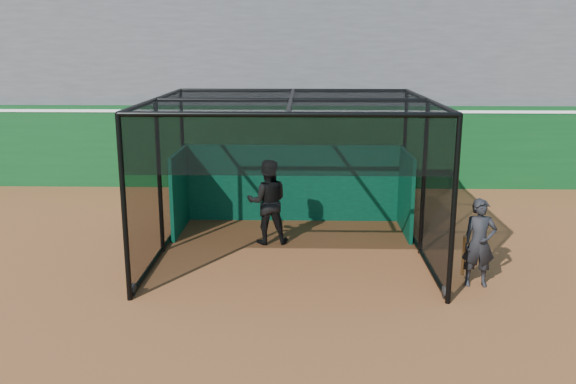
{
  "coord_description": "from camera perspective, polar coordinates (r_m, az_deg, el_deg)",
  "views": [
    {
      "loc": [
        0.44,
        -9.92,
        4.3
      ],
      "look_at": [
        0.13,
        2.0,
        1.4
      ],
      "focal_mm": 38.0,
      "sensor_mm": 36.0,
      "label": 1
    }
  ],
  "objects": [
    {
      "name": "on_deck_player",
      "position": [
        11.54,
        17.45,
        -4.58
      ],
      "size": [
        0.62,
        0.42,
        1.62
      ],
      "color": "black",
      "rests_on": "ground"
    },
    {
      "name": "batter",
      "position": [
        13.36,
        -1.93,
        -0.91
      ],
      "size": [
        0.97,
        0.79,
        1.87
      ],
      "primitive_type": "imported",
      "rotation": [
        0.0,
        0.0,
        3.24
      ],
      "color": "black",
      "rests_on": "ground"
    },
    {
      "name": "outfield_wall",
      "position": [
        18.67,
        0.09,
        4.39
      ],
      "size": [
        50.0,
        0.5,
        2.5
      ],
      "color": "#0B3D16",
      "rests_on": "ground"
    },
    {
      "name": "grandstand",
      "position": [
        22.19,
        0.34,
        14.14
      ],
      "size": [
        50.0,
        7.85,
        8.95
      ],
      "color": "#4C4C4F",
      "rests_on": "ground"
    },
    {
      "name": "batting_cage",
      "position": [
        12.58,
        0.28,
        1.28
      ],
      "size": [
        5.56,
        5.19,
        3.21
      ],
      "color": "black",
      "rests_on": "ground"
    },
    {
      "name": "ground",
      "position": [
        10.82,
        -1.0,
        -9.75
      ],
      "size": [
        120.0,
        120.0,
        0.0
      ],
      "primitive_type": "plane",
      "color": "brown",
      "rests_on": "ground"
    }
  ]
}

